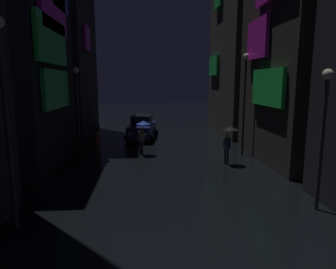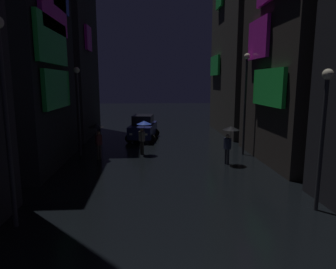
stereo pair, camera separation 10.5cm
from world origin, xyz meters
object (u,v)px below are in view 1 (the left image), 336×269
streetlamp_right_near (324,123)px  car_distant (142,128)px  pedestrian_foreground_left_blue (143,128)px  streetlamp_left_far (77,101)px  streetlamp_left_near (5,103)px  pedestrian_near_crossing_black (96,132)px  streetlamp_right_far (245,93)px  pedestrian_midstreet_centre_black (229,134)px

streetlamp_right_near → car_distant: bearing=114.8°
pedestrian_foreground_left_blue → streetlamp_left_far: size_ratio=0.40×
car_distant → streetlamp_left_near: 14.89m
pedestrian_near_crossing_black → streetlamp_left_near: (-1.23, -8.03, 2.18)m
car_distant → streetlamp_right_far: 8.70m
pedestrian_foreground_left_blue → car_distant: pedestrian_foreground_left_blue is taller
pedestrian_foreground_left_blue → car_distant: size_ratio=0.49×
streetlamp_left_far → streetlamp_left_near: (0.00, -9.20, 0.52)m
pedestrian_near_crossing_black → streetlamp_left_near: bearing=-98.7°
pedestrian_foreground_left_blue → pedestrian_midstreet_centre_black: 5.30m
streetlamp_left_near → streetlamp_right_far: bearing=41.2°
pedestrian_foreground_left_blue → streetlamp_right_near: (6.15, -8.51, 1.43)m
pedestrian_midstreet_centre_black → streetlamp_right_near: size_ratio=0.44×
streetlamp_left_far → pedestrian_midstreet_centre_black: bearing=-17.3°
pedestrian_foreground_left_blue → streetlamp_left_far: bearing=178.1°
streetlamp_left_far → streetlamp_left_near: 9.21m
pedestrian_midstreet_centre_black → streetlamp_left_near: (-8.51, -6.54, 2.18)m
pedestrian_foreground_left_blue → pedestrian_midstreet_centre_black: bearing=-28.5°
pedestrian_foreground_left_blue → streetlamp_left_near: streetlamp_left_near is taller
pedestrian_near_crossing_black → pedestrian_foreground_left_blue: bearing=21.7°
streetlamp_left_near → pedestrian_near_crossing_black: bearing=81.3°
car_distant → streetlamp_left_far: bearing=-127.4°
pedestrian_midstreet_centre_black → car_distant: size_ratio=0.49×
car_distant → pedestrian_foreground_left_blue: bearing=-88.8°
pedestrian_midstreet_centre_black → car_distant: pedestrian_midstreet_centre_black is taller
car_distant → streetlamp_right_far: (6.25, -5.34, 2.84)m
streetlamp_left_far → pedestrian_near_crossing_black: bearing=-43.6°
pedestrian_near_crossing_black → streetlamp_right_near: (8.77, -7.47, 1.43)m
streetlamp_left_far → pedestrian_foreground_left_blue: bearing=-1.9°
pedestrian_foreground_left_blue → streetlamp_right_far: streetlamp_right_far is taller
pedestrian_midstreet_centre_black → streetlamp_left_far: streetlamp_left_far is taller
streetlamp_right_near → streetlamp_left_near: streetlamp_left_near is taller
pedestrian_near_crossing_black → car_distant: bearing=67.5°
pedestrian_midstreet_centre_black → pedestrian_foreground_left_blue: bearing=151.5°
pedestrian_foreground_left_blue → streetlamp_right_far: bearing=-2.9°
car_distant → streetlamp_right_near: size_ratio=0.89×
pedestrian_foreground_left_blue → pedestrian_midstreet_centre_black: size_ratio=1.00×
pedestrian_near_crossing_black → pedestrian_midstreet_centre_black: same height
pedestrian_foreground_left_blue → car_distant: (-0.10, 5.03, -0.74)m
car_distant → pedestrian_midstreet_centre_black: bearing=-57.8°
pedestrian_near_crossing_black → streetlamp_right_near: size_ratio=0.44×
streetlamp_right_near → streetlamp_right_far: streetlamp_right_far is taller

